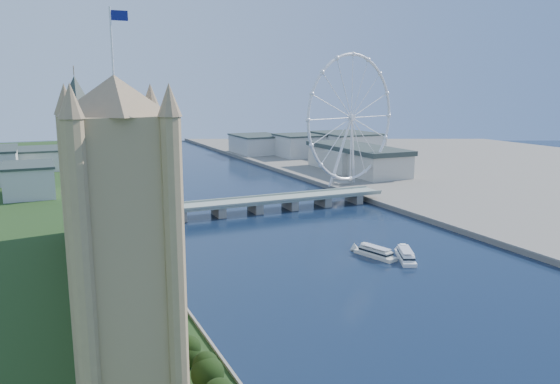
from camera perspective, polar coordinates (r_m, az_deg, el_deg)
victoria_tower at (r=148.57m, az=-16.07°, el=-5.74°), size 28.16×28.16×112.00m
parliament_range at (r=269.10m, az=-17.88°, el=-6.38°), size 24.00×200.00×70.00m
big_ben at (r=366.50m, az=-20.35°, el=5.62°), size 20.02×20.02×110.00m
westminster_bridge at (r=425.52m, az=-2.61°, el=-1.24°), size 220.00×22.00×9.50m
london_eye at (r=520.49m, az=7.47°, el=7.66°), size 113.60×39.12×124.30m
county_hall at (r=619.90m, az=7.99°, el=1.88°), size 54.00×144.00×35.00m
city_skyline at (r=679.40m, az=-7.74°, el=4.11°), size 505.00×280.00×32.00m
tour_boat_near at (r=320.48m, az=9.93°, el=-6.70°), size 15.27×30.81×6.60m
tour_boat_far at (r=318.46m, az=12.97°, el=-6.93°), size 20.95×31.09×6.82m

